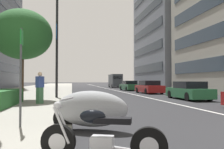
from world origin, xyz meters
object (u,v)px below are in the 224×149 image
(car_far_down_avenue, at_px, (149,87))
(delivery_van_ahead, at_px, (115,81))
(street_lamp_with_banners, at_px, (63,32))
(car_lead_in_lane, at_px, (129,86))
(car_mid_block_traffic, at_px, (189,91))
(motorcycle_by_sign_pole, at_px, (101,138))
(pedestrian_on_plaza, at_px, (40,88))
(parking_sign_by_curb, at_px, (21,68))
(motorcycle_nearest_camera, at_px, (90,109))
(street_tree_near_plaza_corner, at_px, (23,35))

(car_far_down_avenue, bearing_deg, delivery_van_ahead, -3.52)
(delivery_van_ahead, xyz_separation_m, street_lamp_with_banners, (-29.28, 9.50, 3.59))
(car_lead_in_lane, bearing_deg, street_lamp_with_banners, 145.94)
(car_mid_block_traffic, bearing_deg, car_far_down_avenue, 2.05)
(motorcycle_by_sign_pole, distance_m, pedestrian_on_plaza, 9.40)
(motorcycle_by_sign_pole, relative_size, parking_sign_by_curb, 0.80)
(motorcycle_by_sign_pole, relative_size, street_lamp_with_banners, 0.27)
(motorcycle_by_sign_pole, xyz_separation_m, street_lamp_with_banners, (13.81, 1.22, 4.62))
(car_lead_in_lane, bearing_deg, car_mid_block_traffic, 178.83)
(parking_sign_by_curb, bearing_deg, car_mid_block_traffic, -46.14)
(motorcycle_nearest_camera, distance_m, car_mid_block_traffic, 12.52)
(delivery_van_ahead, height_order, street_lamp_with_banners, street_lamp_with_banners)
(car_mid_block_traffic, xyz_separation_m, pedestrian_on_plaza, (-3.00, 10.29, 0.39))
(street_tree_near_plaza_corner, bearing_deg, car_far_down_avenue, -53.65)
(street_lamp_with_banners, bearing_deg, car_mid_block_traffic, -100.30)
(motorcycle_by_sign_pole, height_order, street_tree_near_plaza_corner, street_tree_near_plaza_corner)
(street_lamp_with_banners, bearing_deg, pedestrian_on_plaza, 167.99)
(car_mid_block_traffic, relative_size, parking_sign_by_curb, 1.70)
(motorcycle_nearest_camera, distance_m, pedestrian_on_plaza, 6.96)
(street_lamp_with_banners, relative_size, street_tree_near_plaza_corner, 1.35)
(delivery_van_ahead, bearing_deg, street_lamp_with_banners, 162.54)
(parking_sign_by_curb, bearing_deg, car_far_down_avenue, -28.40)
(car_far_down_avenue, height_order, street_lamp_with_banners, street_lamp_with_banners)
(car_lead_in_lane, height_order, delivery_van_ahead, delivery_van_ahead)
(parking_sign_by_curb, distance_m, street_lamp_with_banners, 11.72)
(parking_sign_by_curb, distance_m, pedestrian_on_plaza, 6.59)
(delivery_van_ahead, relative_size, street_lamp_with_banners, 0.71)
(car_mid_block_traffic, height_order, street_tree_near_plaza_corner, street_tree_near_plaza_corner)
(car_mid_block_traffic, height_order, car_lead_in_lane, car_lead_in_lane)
(car_lead_in_lane, bearing_deg, motorcycle_by_sign_pole, 162.16)
(motorcycle_nearest_camera, height_order, car_mid_block_traffic, car_mid_block_traffic)
(street_tree_near_plaza_corner, bearing_deg, street_lamp_with_banners, -54.87)
(motorcycle_nearest_camera, bearing_deg, street_tree_near_plaza_corner, -44.06)
(parking_sign_by_curb, bearing_deg, pedestrian_on_plaza, 3.18)
(motorcycle_by_sign_pole, xyz_separation_m, pedestrian_on_plaza, (9.11, 2.22, 0.61))
(car_mid_block_traffic, xyz_separation_m, car_far_down_avenue, (8.47, 0.19, 0.03))
(motorcycle_by_sign_pole, xyz_separation_m, street_tree_near_plaza_corner, (12.04, 3.73, 4.02))
(parking_sign_by_curb, xyz_separation_m, pedestrian_on_plaza, (6.54, 0.36, -0.73))
(car_far_down_avenue, distance_m, street_tree_near_plaza_corner, 14.90)
(motorcycle_nearest_camera, xyz_separation_m, delivery_van_ahead, (40.55, -8.27, 0.84))
(motorcycle_nearest_camera, height_order, delivery_van_ahead, delivery_van_ahead)
(motorcycle_by_sign_pole, bearing_deg, delivery_van_ahead, -81.71)
(parking_sign_by_curb, bearing_deg, street_tree_near_plaza_corner, 11.22)
(car_lead_in_lane, height_order, parking_sign_by_curb, parking_sign_by_curb)
(motorcycle_nearest_camera, relative_size, car_lead_in_lane, 0.50)
(car_mid_block_traffic, bearing_deg, parking_sign_by_curb, 134.62)
(delivery_van_ahead, bearing_deg, car_far_down_avenue, 179.50)
(car_far_down_avenue, relative_size, car_lead_in_lane, 0.99)
(motorcycle_by_sign_pole, bearing_deg, parking_sign_by_curb, -35.13)
(car_far_down_avenue, xyz_separation_m, delivery_van_ahead, (22.50, -0.40, 0.79))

